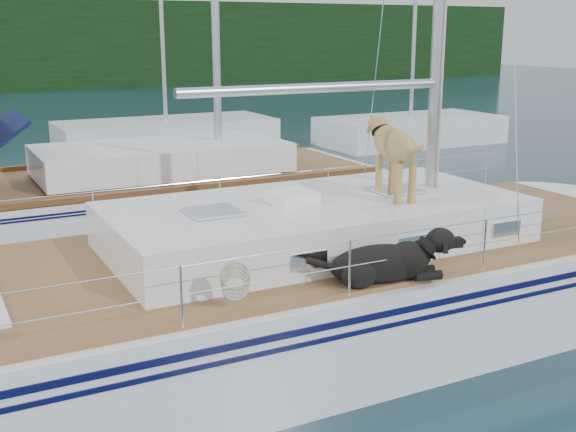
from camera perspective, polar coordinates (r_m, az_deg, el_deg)
ground at (r=9.30m, az=-2.20°, el=-10.22°), size 120.00×120.00×0.00m
main_sailboat at (r=9.08m, az=-1.61°, el=-6.20°), size 12.00×3.93×14.01m
neighbor_sailboat at (r=14.37m, az=-13.92°, el=0.90°), size 11.00×3.50×13.30m
bg_boat_center at (r=25.08m, az=-9.58°, el=6.35°), size 7.20×3.00×11.65m
bg_boat_east at (r=26.10m, az=9.62°, el=6.68°), size 6.40×3.00×11.65m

